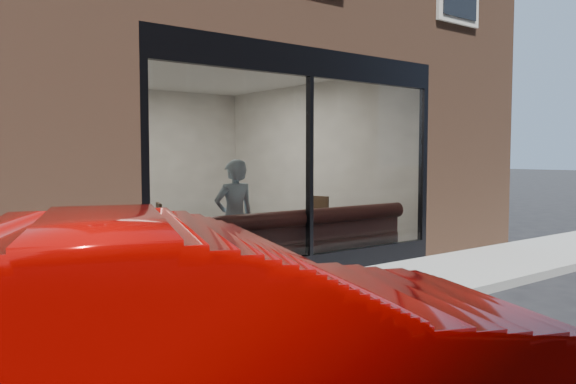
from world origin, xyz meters
TOP-DOWN VIEW (x-y plane):
  - ground at (0.00, 0.00)m, footprint 120.00×120.00m
  - sidewalk_near at (0.00, 1.00)m, footprint 40.00×2.00m
  - kerb_near at (0.00, -0.05)m, footprint 40.00×0.10m
  - host_building_pier_right at (3.75, 8.00)m, footprint 2.50×12.00m
  - host_building_backfill at (0.00, 11.00)m, footprint 5.00×6.00m
  - cafe_floor at (0.00, 5.00)m, footprint 6.00×6.00m
  - cafe_ceiling at (0.00, 5.00)m, footprint 6.00×6.00m
  - cafe_wall_back at (0.00, 7.99)m, footprint 5.00×0.00m
  - cafe_wall_left at (-2.49, 5.00)m, footprint 0.00×6.00m
  - cafe_wall_right at (2.49, 5.00)m, footprint 0.00×6.00m
  - storefront_kick at (0.00, 2.05)m, footprint 5.00×0.10m
  - storefront_header at (0.00, 2.05)m, footprint 5.00×0.10m
  - storefront_mullion at (0.00, 2.05)m, footprint 0.06×0.10m
  - storefront_glass at (0.00, 2.02)m, footprint 4.80×0.00m
  - banquette at (0.00, 2.45)m, footprint 4.00×0.55m
  - person at (-0.89, 2.62)m, footprint 0.63×0.44m
  - cafe_table_left at (-1.17, 3.07)m, footprint 0.69×0.69m
  - cafe_table_right at (1.16, 3.00)m, footprint 0.80×0.80m
  - cafe_chair_left at (-1.41, 4.41)m, footprint 0.54×0.54m
  - cafe_chair_right at (1.62, 3.92)m, footprint 0.54×0.54m
  - wall_poster at (-2.45, 4.62)m, footprint 0.02×0.62m
  - parked_car at (-3.80, -1.60)m, footprint 4.57×2.85m

SIDE VIEW (x-z plane):
  - ground at x=0.00m, z-range 0.00..0.00m
  - sidewalk_near at x=0.00m, z-range 0.00..0.01m
  - cafe_floor at x=0.00m, z-range 0.02..0.02m
  - kerb_near at x=0.00m, z-range 0.00..0.12m
  - storefront_kick at x=0.00m, z-range 0.00..0.30m
  - banquette at x=0.00m, z-range 0.00..0.45m
  - cafe_chair_left at x=-1.41m, z-range 0.22..0.26m
  - cafe_chair_right at x=1.62m, z-range 0.22..0.26m
  - parked_car at x=-3.80m, z-range 0.00..1.42m
  - cafe_table_left at x=-1.17m, z-range 0.72..0.76m
  - cafe_table_right at x=1.16m, z-range 0.72..0.76m
  - person at x=-0.89m, z-range 0.00..1.66m
  - storefront_mullion at x=0.00m, z-range 0.30..2.80m
  - storefront_glass at x=0.00m, z-range -0.85..3.95m
  - cafe_wall_back at x=0.00m, z-range -0.90..4.10m
  - cafe_wall_left at x=-2.49m, z-range -1.40..4.60m
  - cafe_wall_right at x=2.49m, z-range -1.40..4.60m
  - host_building_pier_right at x=3.75m, z-range 0.00..3.20m
  - host_building_backfill at x=0.00m, z-range 0.00..3.20m
  - wall_poster at x=-2.45m, z-range 1.20..2.02m
  - storefront_header at x=0.00m, z-range 2.80..3.20m
  - cafe_ceiling at x=0.00m, z-range 3.19..3.19m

